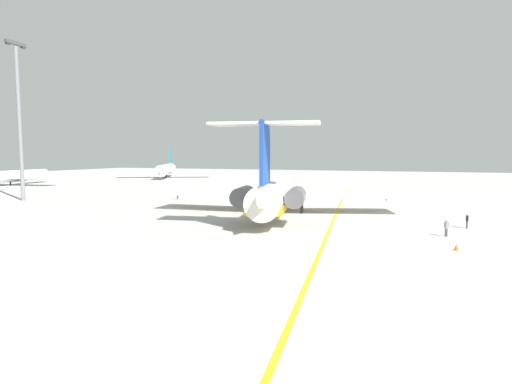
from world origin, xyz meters
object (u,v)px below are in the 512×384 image
object	(u,v)px
main_jetliner	(280,190)
ground_crew_near_tail	(177,193)
ground_crew_starboard	(467,219)
light_mast	(19,116)
ground_crew_portside	(386,194)
safety_cone_tail	(370,197)
airliner_far_right	(166,170)
ground_crew_near_nose	(446,226)
safety_cone_wingtip	(456,247)
airliner_mid_right	(12,176)
safety_cone_nose	(218,195)

from	to	relation	value
main_jetliner	ground_crew_near_tail	world-z (taller)	main_jetliner
ground_crew_starboard	light_mast	xyz separation A→B (m)	(2.89, 73.18, 14.45)
ground_crew_portside	safety_cone_tail	world-z (taller)	ground_crew_portside
airliner_far_right	ground_crew_near_nose	world-z (taller)	airliner_far_right
ground_crew_near_nose	safety_cone_wingtip	bearing A→B (deg)	16.35
safety_cone_wingtip	light_mast	xyz separation A→B (m)	(15.36, 70.99, 15.27)
main_jetliner	ground_crew_portside	bearing A→B (deg)	-41.20
ground_crew_near_tail	safety_cone_wingtip	world-z (taller)	ground_crew_near_tail
airliner_far_right	ground_crew_starboard	world-z (taller)	airliner_far_right
main_jetliner	light_mast	size ratio (longest dim) A/B	1.43
airliner_mid_right	safety_cone_wingtip	bearing A→B (deg)	-120.89
ground_crew_portside	ground_crew_near_nose	bearing A→B (deg)	39.37
ground_crew_near_tail	safety_cone_nose	distance (m)	9.03
airliner_far_right	light_mast	bearing A→B (deg)	-13.04
airliner_mid_right	ground_crew_starboard	xyz separation A→B (m)	(-30.31, -110.65, -1.42)
ground_crew_starboard	safety_cone_wingtip	distance (m)	12.69
ground_crew_near_tail	ground_crew_near_nose	bearing A→B (deg)	6.90
main_jetliner	airliner_mid_right	bearing A→B (deg)	62.47
ground_crew_starboard	safety_cone_wingtip	xyz separation A→B (m)	(-12.47, 2.19, -0.82)
ground_crew_portside	ground_crew_starboard	bearing A→B (deg)	47.07
main_jetliner	airliner_far_right	distance (m)	99.44
ground_crew_near_nose	ground_crew_starboard	size ratio (longest dim) A/B	1.02
ground_crew_near_nose	safety_cone_wingtip	world-z (taller)	ground_crew_near_nose
airliner_far_right	light_mast	world-z (taller)	light_mast
airliner_mid_right	ground_crew_starboard	world-z (taller)	airliner_mid_right
ground_crew_portside	safety_cone_tail	distance (m)	4.74
ground_crew_starboard	ground_crew_portside	bearing A→B (deg)	-80.56
airliner_mid_right	ground_crew_near_tail	bearing A→B (deg)	-113.12
ground_crew_near_tail	safety_cone_tail	world-z (taller)	ground_crew_near_tail
ground_crew_near_tail	safety_cone_nose	size ratio (longest dim) A/B	3.26
main_jetliner	airliner_mid_right	size ratio (longest dim) A/B	1.44
ground_crew_starboard	light_mast	distance (m)	74.65
airliner_far_right	ground_crew_portside	bearing A→B (deg)	31.46
ground_crew_starboard	safety_cone_wingtip	world-z (taller)	ground_crew_starboard
airliner_far_right	ground_crew_portside	world-z (taller)	airliner_far_right
airliner_far_right	ground_crew_near_tail	distance (m)	76.30
ground_crew_near_nose	airliner_mid_right	bearing A→B (deg)	-95.68
light_mast	ground_crew_starboard	bearing A→B (deg)	-92.26
safety_cone_nose	safety_cone_wingtip	distance (m)	53.57
ground_crew_portside	ground_crew_starboard	xyz separation A→B (m)	(-27.20, -10.45, -0.04)
light_mast	safety_cone_nose	bearing A→B (deg)	-57.20
airliner_mid_right	ground_crew_portside	distance (m)	100.26
ground_crew_portside	airliner_far_right	bearing A→B (deg)	-95.77
airliner_mid_right	light_mast	size ratio (longest dim) A/B	1.00
ground_crew_portside	light_mast	xyz separation A→B (m)	(-24.32, 62.73, 14.42)
airliner_mid_right	safety_cone_nose	world-z (taller)	airliner_mid_right
safety_cone_wingtip	light_mast	distance (m)	74.22
main_jetliner	safety_cone_wingtip	distance (m)	27.56
airliner_mid_right	safety_cone_tail	distance (m)	97.02
safety_cone_nose	safety_cone_wingtip	xyz separation A→B (m)	(-34.94, -40.60, 0.00)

